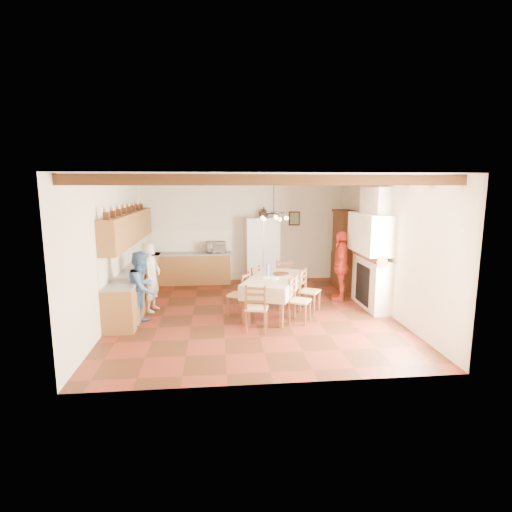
{
  "coord_description": "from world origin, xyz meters",
  "views": [
    {
      "loc": [
        -0.79,
        -8.56,
        2.83
      ],
      "look_at": [
        0.1,
        0.3,
        1.25
      ],
      "focal_mm": 28.0,
      "sensor_mm": 36.0,
      "label": 1
    }
  ],
  "objects": [
    {
      "name": "hutch",
      "position": [
        2.75,
        2.06,
        1.08
      ],
      "size": [
        0.56,
        1.21,
        2.16
      ],
      "primitive_type": null,
      "rotation": [
        0.0,
        0.0,
        -0.06
      ],
      "color": "#36150B",
      "rests_on": "floor"
    },
    {
      "name": "lower_cabinets_back",
      "position": [
        -1.55,
        2.95,
        0.43
      ],
      "size": [
        2.3,
        0.6,
        0.86
      ],
      "primitive_type": "cube",
      "color": "brown",
      "rests_on": "ground"
    },
    {
      "name": "backsplash_left",
      "position": [
        -2.98,
        1.05,
        1.2
      ],
      "size": [
        0.03,
        4.3,
        0.6
      ],
      "primitive_type": "cube",
      "color": "white",
      "rests_on": "ground"
    },
    {
      "name": "ceiling",
      "position": [
        0.0,
        0.0,
        3.01
      ],
      "size": [
        6.0,
        6.5,
        0.02
      ],
      "primitive_type": "cube",
      "color": "silver",
      "rests_on": "ground"
    },
    {
      "name": "chandelier",
      "position": [
        0.45,
        -0.04,
        2.25
      ],
      "size": [
        0.47,
        0.47,
        0.03
      ],
      "primitive_type": "torus",
      "color": "black",
      "rests_on": "ground"
    },
    {
      "name": "refrigerator",
      "position": [
        0.55,
        3.06,
        0.95
      ],
      "size": [
        0.97,
        0.81,
        1.91
      ],
      "primitive_type": "cube",
      "rotation": [
        0.0,
        0.0,
        0.03
      ],
      "color": "white",
      "rests_on": "floor"
    },
    {
      "name": "chair_left_near",
      "position": [
        -0.32,
        -0.09,
        0.48
      ],
      "size": [
        0.55,
        0.56,
        0.96
      ],
      "primitive_type": null,
      "rotation": [
        0.0,
        0.0,
        -2.06
      ],
      "color": "brown",
      "rests_on": "floor"
    },
    {
      "name": "wall_right",
      "position": [
        3.01,
        0.0,
        1.5
      ],
      "size": [
        0.02,
        6.5,
        3.0
      ],
      "primitive_type": "cube",
      "color": "beige",
      "rests_on": "ground"
    },
    {
      "name": "microwave",
      "position": [
        -0.8,
        2.95,
        1.05
      ],
      "size": [
        0.58,
        0.42,
        0.31
      ],
      "primitive_type": "imported",
      "rotation": [
        0.0,
        0.0,
        0.08
      ],
      "color": "silver",
      "rests_on": "countertop_back"
    },
    {
      "name": "lower_cabinets_left",
      "position": [
        -2.7,
        1.05,
        0.43
      ],
      "size": [
        0.6,
        4.3,
        0.86
      ],
      "primitive_type": "cube",
      "color": "brown",
      "rests_on": "ground"
    },
    {
      "name": "floor",
      "position": [
        0.0,
        0.0,
        -0.01
      ],
      "size": [
        6.0,
        6.5,
        0.02
      ],
      "primitive_type": "cube",
      "color": "#482312",
      "rests_on": "ground"
    },
    {
      "name": "person_woman_red",
      "position": [
        2.27,
        0.86,
        0.87
      ],
      "size": [
        0.74,
        1.1,
        1.73
      ],
      "primitive_type": "imported",
      "rotation": [
        0.0,
        0.0,
        -1.91
      ],
      "color": "red",
      "rests_on": "floor"
    },
    {
      "name": "chair_end_far",
      "position": [
        0.86,
        1.07,
        0.48
      ],
      "size": [
        0.51,
        0.5,
        0.96
      ],
      "primitive_type": null,
      "rotation": [
        0.0,
        0.0,
        -0.27
      ],
      "color": "brown",
      "rests_on": "floor"
    },
    {
      "name": "chair_right_near",
      "position": [
        0.92,
        -0.68,
        0.48
      ],
      "size": [
        0.55,
        0.56,
        0.96
      ],
      "primitive_type": null,
      "rotation": [
        0.0,
        0.0,
        1.07
      ],
      "color": "brown",
      "rests_on": "floor"
    },
    {
      "name": "fireplace",
      "position": [
        2.72,
        0.2,
        1.4
      ],
      "size": [
        0.56,
        1.6,
        2.8
      ],
      "primitive_type": null,
      "color": "beige",
      "rests_on": "ground"
    },
    {
      "name": "backsplash_back",
      "position": [
        -1.55,
        3.23,
        1.2
      ],
      "size": [
        2.3,
        0.03,
        0.6
      ],
      "primitive_type": "cube",
      "color": "white",
      "rests_on": "ground"
    },
    {
      "name": "person_man",
      "position": [
        -2.26,
        0.41,
        0.79
      ],
      "size": [
        0.5,
        0.65,
        1.57
      ],
      "primitive_type": "imported",
      "rotation": [
        0.0,
        0.0,
        1.34
      ],
      "color": "beige",
      "rests_on": "floor"
    },
    {
      "name": "chair_end_near",
      "position": [
        -0.02,
        -1.08,
        0.48
      ],
      "size": [
        0.5,
        0.49,
        0.96
      ],
      "primitive_type": null,
      "rotation": [
        0.0,
        0.0,
        2.9
      ],
      "color": "brown",
      "rests_on": "floor"
    },
    {
      "name": "countertop_left",
      "position": [
        -2.7,
        1.05,
        0.88
      ],
      "size": [
        0.62,
        4.3,
        0.04
      ],
      "primitive_type": "cube",
      "color": "gray",
      "rests_on": "lower_cabinets_left"
    },
    {
      "name": "chair_right_far",
      "position": [
        1.3,
        0.05,
        0.48
      ],
      "size": [
        0.56,
        0.57,
        0.96
      ],
      "primitive_type": null,
      "rotation": [
        0.0,
        0.0,
        0.99
      ],
      "color": "brown",
      "rests_on": "floor"
    },
    {
      "name": "dining_table",
      "position": [
        0.45,
        -0.04,
        0.75
      ],
      "size": [
        1.63,
        2.13,
        0.83
      ],
      "rotation": [
        0.0,
        0.0,
        -0.4
      ],
      "color": "beige",
      "rests_on": "floor"
    },
    {
      "name": "wall_left",
      "position": [
        -3.01,
        0.0,
        1.5
      ],
      "size": [
        0.02,
        6.5,
        3.0
      ],
      "primitive_type": "cube",
      "color": "beige",
      "rests_on": "ground"
    },
    {
      "name": "wall_back",
      "position": [
        0.0,
        3.26,
        1.5
      ],
      "size": [
        6.0,
        0.02,
        3.0
      ],
      "primitive_type": "cube",
      "color": "beige",
      "rests_on": "ground"
    },
    {
      "name": "chair_left_far",
      "position": [
        -0.02,
        0.62,
        0.48
      ],
      "size": [
        0.57,
        0.57,
        0.96
      ],
      "primitive_type": null,
      "rotation": [
        0.0,
        0.0,
        -2.17
      ],
      "color": "brown",
      "rests_on": "floor"
    },
    {
      "name": "ceiling_beams",
      "position": [
        0.0,
        0.0,
        2.91
      ],
      "size": [
        6.0,
        6.3,
        0.16
      ],
      "primitive_type": null,
      "color": "#3D2611",
      "rests_on": "ground"
    },
    {
      "name": "person_woman_blue",
      "position": [
        -2.32,
        -0.44,
        0.76
      ],
      "size": [
        0.76,
        0.87,
        1.52
      ],
      "primitive_type": "imported",
      "rotation": [
        0.0,
        0.0,
        1.29
      ],
      "color": "#3D6195",
      "rests_on": "floor"
    },
    {
      "name": "countertop_back",
      "position": [
        -1.55,
        2.95,
        0.88
      ],
      "size": [
        2.34,
        0.62,
        0.04
      ],
      "primitive_type": "cube",
      "color": "gray",
      "rests_on": "lower_cabinets_back"
    },
    {
      "name": "wall_front",
      "position": [
        0.0,
        -3.26,
        1.5
      ],
      "size": [
        6.0,
        0.02,
        3.0
      ],
      "primitive_type": "cube",
      "color": "beige",
      "rests_on": "ground"
    },
    {
      "name": "wall_picture",
      "position": [
        1.55,
        3.23,
        1.85
      ],
      "size": [
        0.34,
        0.03,
        0.42
      ],
      "primitive_type": "cube",
      "color": "#2F2016",
      "rests_on": "ground"
    },
    {
      "name": "fridge_vase",
      "position": [
        0.6,
        3.06,
        2.06
      ],
      "size": [
        0.34,
        0.34,
        0.3
      ],
      "primitive_type": "imported",
      "rotation": [
        0.0,
        0.0,
        0.21
      ],
      "color": "#36150B",
      "rests_on": "refrigerator"
    },
    {
      "name": "upper_cabinets",
      "position": [
        -2.83,
        1.05,
        1.85
      ],
      "size": [
        0.35,
        4.2,
        0.7
      ],
      "primitive_type": "cube",
      "color": "brown",
      "rests_on": "ground"
    }
  ]
}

